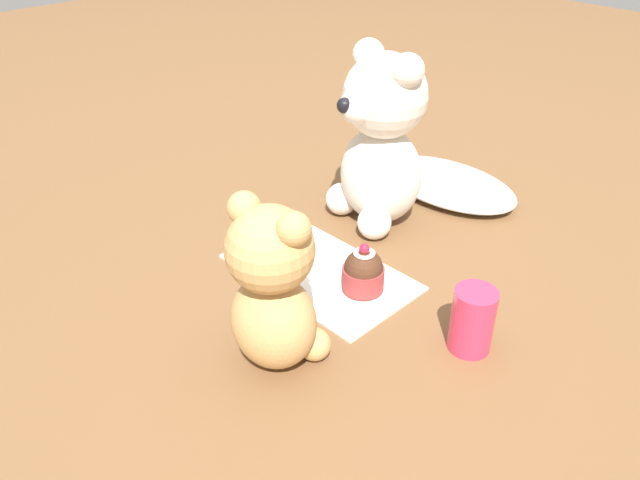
{
  "coord_description": "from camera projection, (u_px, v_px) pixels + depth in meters",
  "views": [
    {
      "loc": [
        0.53,
        -0.52,
        0.53
      ],
      "look_at": [
        0.0,
        0.0,
        0.06
      ],
      "focal_mm": 35.0,
      "sensor_mm": 36.0,
      "label": 1
    }
  ],
  "objects": [
    {
      "name": "teddy_bear_cream",
      "position": [
        380.0,
        141.0,
        0.96
      ],
      "size": [
        0.16,
        0.16,
        0.28
      ],
      "rotation": [
        0.0,
        0.0,
        -0.21
      ],
      "color": "silver",
      "rests_on": "ground_plane"
    },
    {
      "name": "juice_glass",
      "position": [
        472.0,
        320.0,
        0.75
      ],
      "size": [
        0.05,
        0.05,
        0.08
      ],
      "primitive_type": "cylinder",
      "color": "#DB3356",
      "rests_on": "ground_plane"
    },
    {
      "name": "ground_plane",
      "position": [
        320.0,
        272.0,
        0.9
      ],
      "size": [
        4.0,
        4.0,
        0.0
      ],
      "primitive_type": "plane",
      "color": "brown"
    },
    {
      "name": "knitted_placemat",
      "position": [
        320.0,
        271.0,
        0.9
      ],
      "size": [
        0.27,
        0.16,
        0.01
      ],
      "primitive_type": "cube",
      "color": "silver",
      "rests_on": "ground_plane"
    },
    {
      "name": "cupcake_near_cream_bear",
      "position": [
        363.0,
        272.0,
        0.85
      ],
      "size": [
        0.06,
        0.06,
        0.07
      ],
      "color": "#993333",
      "rests_on": "knitted_placemat"
    },
    {
      "name": "tulle_cloth",
      "position": [
        447.0,
        183.0,
        1.1
      ],
      "size": [
        0.26,
        0.16,
        0.03
      ],
      "primitive_type": "ellipsoid",
      "color": "white",
      "rests_on": "ground_plane"
    },
    {
      "name": "cupcake_near_tan_bear",
      "position": [
        290.0,
        247.0,
        0.9
      ],
      "size": [
        0.05,
        0.05,
        0.07
      ],
      "color": "#993333",
      "rests_on": "saucer_plate"
    },
    {
      "name": "teddy_bear_tan",
      "position": [
        274.0,
        288.0,
        0.7
      ],
      "size": [
        0.12,
        0.12,
        0.22
      ],
      "rotation": [
        0.0,
        0.0,
        3.26
      ],
      "color": "tan",
      "rests_on": "ground_plane"
    },
    {
      "name": "saucer_plate",
      "position": [
        290.0,
        263.0,
        0.91
      ],
      "size": [
        0.07,
        0.07,
        0.01
      ],
      "primitive_type": "cylinder",
      "color": "silver",
      "rests_on": "knitted_placemat"
    }
  ]
}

